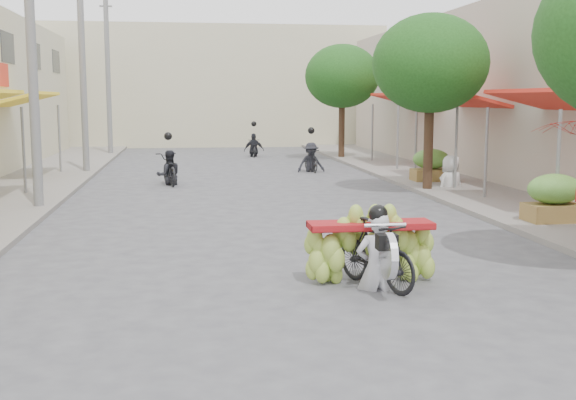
% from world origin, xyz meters
% --- Properties ---
extents(ground, '(120.00, 120.00, 0.00)m').
position_xyz_m(ground, '(0.00, 0.00, 0.00)').
color(ground, '#545358').
rests_on(ground, ground).
extents(sidewalk_left, '(4.00, 60.00, 0.12)m').
position_xyz_m(sidewalk_left, '(-7.00, 15.00, 0.06)').
color(sidewalk_left, gray).
rests_on(sidewalk_left, ground).
extents(sidewalk_right, '(4.00, 60.00, 0.12)m').
position_xyz_m(sidewalk_right, '(7.00, 15.00, 0.06)').
color(sidewalk_right, gray).
rests_on(sidewalk_right, ground).
extents(far_building, '(20.00, 6.00, 7.00)m').
position_xyz_m(far_building, '(0.00, 38.00, 3.50)').
color(far_building, beige).
rests_on(far_building, ground).
extents(utility_pole_mid, '(0.60, 0.24, 8.00)m').
position_xyz_m(utility_pole_mid, '(-5.40, 12.00, 4.03)').
color(utility_pole_mid, slate).
rests_on(utility_pole_mid, ground).
extents(utility_pole_far, '(0.60, 0.24, 8.00)m').
position_xyz_m(utility_pole_far, '(-5.40, 21.00, 4.03)').
color(utility_pole_far, slate).
rests_on(utility_pole_far, ground).
extents(utility_pole_back, '(0.60, 0.24, 8.00)m').
position_xyz_m(utility_pole_back, '(-5.40, 30.00, 4.03)').
color(utility_pole_back, slate).
rests_on(utility_pole_back, ground).
extents(street_tree_mid, '(3.40, 3.40, 5.25)m').
position_xyz_m(street_tree_mid, '(5.40, 14.00, 3.78)').
color(street_tree_mid, '#3A2719').
rests_on(street_tree_mid, ground).
extents(street_tree_far, '(3.40, 3.40, 5.25)m').
position_xyz_m(street_tree_far, '(5.40, 26.00, 3.78)').
color(street_tree_far, '#3A2719').
rests_on(street_tree_far, ground).
extents(produce_crate_mid, '(1.20, 0.88, 1.16)m').
position_xyz_m(produce_crate_mid, '(6.20, 8.00, 0.71)').
color(produce_crate_mid, olive).
rests_on(produce_crate_mid, ground).
extents(produce_crate_far, '(1.20, 0.88, 1.16)m').
position_xyz_m(produce_crate_far, '(6.20, 16.00, 0.71)').
color(produce_crate_far, olive).
rests_on(produce_crate_far, ground).
extents(banana_motorbike, '(2.20, 1.88, 2.10)m').
position_xyz_m(banana_motorbike, '(1.01, 3.65, 0.70)').
color(banana_motorbike, black).
rests_on(banana_motorbike, ground).
extents(pedestrian, '(1.09, 0.89, 1.92)m').
position_xyz_m(pedestrian, '(6.28, 14.38, 1.08)').
color(pedestrian, white).
rests_on(pedestrian, ground).
extents(bg_motorbike_a, '(1.00, 1.87, 1.95)m').
position_xyz_m(bg_motorbike_a, '(-2.28, 17.04, 0.73)').
color(bg_motorbike_a, black).
rests_on(bg_motorbike_a, ground).
extents(bg_motorbike_b, '(1.12, 1.59, 1.95)m').
position_xyz_m(bg_motorbike_b, '(3.01, 20.50, 0.87)').
color(bg_motorbike_b, black).
rests_on(bg_motorbike_b, ground).
extents(bg_motorbike_c, '(1.00, 1.46, 1.95)m').
position_xyz_m(bg_motorbike_c, '(1.56, 28.15, 0.84)').
color(bg_motorbike_c, black).
rests_on(bg_motorbike_c, ground).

